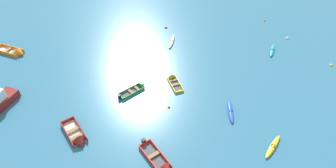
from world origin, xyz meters
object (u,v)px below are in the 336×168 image
(kayak_yellow_far_left, at_px, (273,146))
(rowboat_green_midfield_left, at_px, (137,88))
(rowboat_maroon_center, at_px, (78,138))
(rowboat_red_back_row_left, at_px, (161,165))
(kayak_white_cluster_outer, at_px, (172,41))
(rowboat_orange_near_right, at_px, (15,52))
(kayak_blue_foreground_center, at_px, (231,112))
(mooring_buoy_trailing, at_px, (287,38))
(mooring_buoy_central, at_px, (169,107))
(mooring_buoy_between_boats_left, at_px, (265,21))
(mooring_buoy_outer_edge, at_px, (331,65))
(rowboat_yellow_outer_left, at_px, (172,79))
(mooring_buoy_near_foreground, at_px, (166,28))
(kayak_turquoise_back_row_center, at_px, (272,50))

(kayak_yellow_far_left, distance_m, rowboat_green_midfield_left, 15.93)
(rowboat_maroon_center, height_order, rowboat_red_back_row_left, rowboat_maroon_center)
(kayak_white_cluster_outer, height_order, rowboat_orange_near_right, rowboat_orange_near_right)
(kayak_blue_foreground_center, height_order, mooring_buoy_trailing, kayak_blue_foreground_center)
(kayak_white_cluster_outer, distance_m, rowboat_orange_near_right, 21.46)
(mooring_buoy_central, bearing_deg, kayak_yellow_far_left, -41.00)
(kayak_white_cluster_outer, height_order, mooring_buoy_central, kayak_white_cluster_outer)
(rowboat_green_midfield_left, distance_m, mooring_buoy_between_boats_left, 24.70)
(rowboat_maroon_center, height_order, mooring_buoy_between_boats_left, rowboat_maroon_center)
(rowboat_maroon_center, relative_size, mooring_buoy_outer_edge, 9.86)
(kayak_white_cluster_outer, relative_size, rowboat_yellow_outer_left, 1.03)
(kayak_white_cluster_outer, xyz_separation_m, mooring_buoy_near_foreground, (0.07, 3.99, -0.16))
(rowboat_green_midfield_left, xyz_separation_m, mooring_buoy_between_boats_left, (22.10, 11.04, -0.17))
(rowboat_maroon_center, xyz_separation_m, mooring_buoy_between_boats_left, (28.90, 16.90, -0.23))
(kayak_white_cluster_outer, distance_m, rowboat_yellow_outer_left, 8.24)
(rowboat_green_midfield_left, height_order, kayak_blue_foreground_center, rowboat_green_midfield_left)
(kayak_white_cluster_outer, bearing_deg, kayak_turquoise_back_row_center, -22.15)
(rowboat_green_midfield_left, bearing_deg, rowboat_yellow_outer_left, 7.60)
(rowboat_red_back_row_left, distance_m, rowboat_yellow_outer_left, 11.80)
(kayak_turquoise_back_row_center, relative_size, mooring_buoy_trailing, 6.30)
(kayak_white_cluster_outer, bearing_deg, kayak_yellow_far_left, -75.33)
(rowboat_red_back_row_left, bearing_deg, kayak_yellow_far_left, -2.75)
(mooring_buoy_outer_edge, distance_m, mooring_buoy_trailing, 7.35)
(kayak_white_cluster_outer, bearing_deg, mooring_buoy_central, -105.23)
(kayak_turquoise_back_row_center, relative_size, rowboat_green_midfield_left, 0.81)
(rowboat_orange_near_right, distance_m, mooring_buoy_central, 23.12)
(mooring_buoy_central, bearing_deg, rowboat_maroon_center, -167.49)
(rowboat_maroon_center, relative_size, rowboat_red_back_row_left, 0.96)
(rowboat_green_midfield_left, bearing_deg, mooring_buoy_trailing, 13.94)
(kayak_yellow_far_left, distance_m, mooring_buoy_outer_edge, 16.79)
(kayak_blue_foreground_center, distance_m, mooring_buoy_outer_edge, 16.52)
(kayak_blue_foreground_center, xyz_separation_m, mooring_buoy_near_foreground, (-2.89, 18.54, -0.15))
(kayak_yellow_far_left, height_order, rowboat_orange_near_right, rowboat_orange_near_right)
(kayak_white_cluster_outer, xyz_separation_m, rowboat_red_back_row_left, (-5.71, -19.18, 0.03))
(mooring_buoy_trailing, distance_m, mooring_buoy_central, 22.08)
(kayak_turquoise_back_row_center, distance_m, mooring_buoy_central, 17.75)
(mooring_buoy_outer_edge, height_order, mooring_buoy_central, mooring_buoy_outer_edge)
(kayak_turquoise_back_row_center, relative_size, mooring_buoy_between_boats_left, 8.55)
(rowboat_green_midfield_left, xyz_separation_m, kayak_blue_foreground_center, (9.23, -5.96, -0.02))
(mooring_buoy_trailing, distance_m, mooring_buoy_between_boats_left, 5.41)
(mooring_buoy_trailing, bearing_deg, rowboat_green_midfield_left, -166.06)
(mooring_buoy_near_foreground, distance_m, mooring_buoy_trailing, 17.95)
(kayak_turquoise_back_row_center, xyz_separation_m, mooring_buoy_outer_edge, (5.87, -4.66, -0.15))
(kayak_yellow_far_left, height_order, kayak_white_cluster_outer, kayak_white_cluster_outer)
(kayak_yellow_far_left, relative_size, mooring_buoy_central, 9.74)
(rowboat_maroon_center, height_order, mooring_buoy_trailing, rowboat_maroon_center)
(kayak_blue_foreground_center, bearing_deg, mooring_buoy_between_boats_left, 52.86)
(rowboat_orange_near_right, bearing_deg, mooring_buoy_between_boats_left, 0.36)
(kayak_white_cluster_outer, distance_m, rowboat_green_midfield_left, 10.65)
(rowboat_green_midfield_left, distance_m, mooring_buoy_near_foreground, 14.09)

